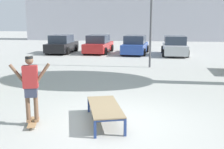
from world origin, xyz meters
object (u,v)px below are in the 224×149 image
Objects in this scene: skate_box at (105,108)px; car_red at (99,45)px; skater at (31,85)px; car_black at (62,45)px; car_silver at (174,46)px; car_blue at (135,45)px; skateboard at (33,122)px.

skate_box is 0.47× the size of car_red.
skater is 0.40× the size of car_black.
car_silver is at bearing -7.11° from car_red.
skater is at bearing -75.04° from car_black.
car_black is 9.21m from car_silver.
car_blue is at bearing 89.49° from skate_box.
skater is at bearing -108.27° from car_silver.
skateboard is at bearing -73.98° from skater.
car_black is at bearing 179.42° from car_blue.
skate_box is at bearing 12.80° from skater.
car_black is (-6.00, 15.25, 0.28)m from skate_box.
car_red is 6.18m from car_silver.
skater reaches higher than car_red.
car_black and car_blue have the same top height.
skate_box is 1.97m from skater.
car_blue is at bearing -6.54° from car_red.
car_silver is at bearing -2.96° from car_black.
skater is 15.73m from car_blue.
skate_box is 1.89m from skateboard.
car_blue is at bearing 82.90° from skater.
car_red is (-1.12, 15.95, -0.38)m from skater.
car_black is 0.97× the size of car_blue.
car_silver is (3.07, -0.41, 0.00)m from car_blue.
skateboard is at bearing -167.15° from skate_box.
car_black is (-4.19, 15.67, -0.38)m from skater.
skate_box is 15.20m from car_blue.
skateboard is at bearing -85.98° from car_red.
car_red reaches higher than skateboard.
skate_box is 15.82m from car_red.
skateboard is at bearing -108.27° from car_silver.
skateboard is 15.74m from car_blue.
car_silver reaches higher than skateboard.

